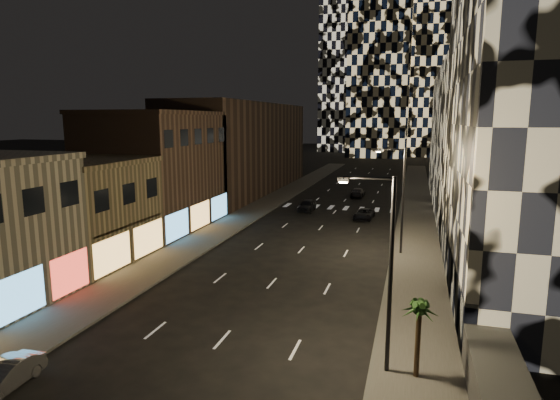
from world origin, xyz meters
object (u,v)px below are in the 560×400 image
Objects in this scene: car_dark_midlane at (307,205)px; car_dark_rightlane at (364,214)px; car_dark_oncoming at (358,192)px; palm_tree at (419,314)px; car_silver_parked at (4,376)px; streetlight_near at (385,261)px; streetlight_far at (400,193)px.

car_dark_midlane is 1.00× the size of car_dark_rightlane.
palm_tree is (8.50, -49.70, 2.45)m from car_dark_oncoming.
car_dark_midlane is at bearing 81.61° from car_silver_parked.
streetlight_near reaches higher than palm_tree.
car_dark_midlane is at bearing 107.91° from streetlight_near.
palm_tree is (17.10, 5.78, 2.50)m from car_silver_parked.
streetlight_near is at bearing -90.00° from streetlight_far.
streetlight_near is 38.83m from car_dark_midlane.
car_dark_oncoming reaches higher than car_silver_parked.
car_dark_rightlane is (-4.35, 13.70, -4.75)m from streetlight_far.
car_dark_midlane is at bearing 162.97° from car_dark_rightlane.
streetlight_far reaches higher than car_silver_parked.
streetlight_far is at bearing 103.89° from car_dark_oncoming.
car_dark_rightlane is (7.50, -2.99, -0.14)m from car_dark_midlane.
streetlight_near is 2.72m from palm_tree.
car_dark_midlane is 0.94× the size of car_dark_oncoming.
streetlight_far is at bearing 90.00° from streetlight_near.
streetlight_far is 1.95× the size of car_dark_oncoming.
car_dark_midlane reaches higher than car_silver_parked.
car_silver_parked is at bearing -93.52° from car_dark_midlane.
palm_tree is at bearing 15.24° from car_silver_parked.
palm_tree reaches higher than car_silver_parked.
streetlight_near is 20.00m from streetlight_far.
car_dark_midlane is at bearing 69.82° from car_dark_oncoming.
car_dark_rightlane is 34.43m from palm_tree.
car_dark_oncoming is (4.91, 12.88, -0.07)m from car_dark_midlane.
palm_tree is (1.55, -0.13, -2.23)m from streetlight_near.
car_silver_parked is 56.15m from car_dark_oncoming.
streetlight_near and streetlight_far have the same top height.
streetlight_far reaches higher than car_dark_oncoming.
car_silver_parked is at bearing 81.85° from car_dark_oncoming.
car_silver_parked is 41.16m from car_dark_rightlane.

